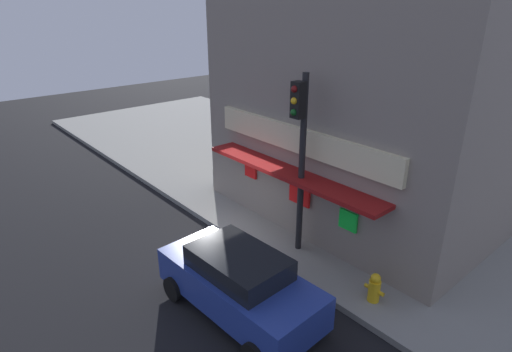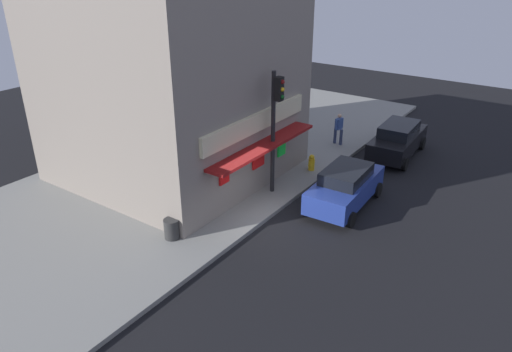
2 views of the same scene
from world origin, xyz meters
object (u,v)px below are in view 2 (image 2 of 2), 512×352
object	(u,v)px
parked_car_blue	(345,186)
trash_can	(172,229)
pedestrian	(339,127)
parked_car_black	(398,139)
traffic_light	(275,118)
potted_plant_by_doorway	(230,187)
fire_hydrant	(312,163)

from	to	relation	value
parked_car_blue	trash_can	bearing A→B (deg)	147.35
trash_can	pedestrian	xyz separation A→B (m)	(11.90, -0.77, 0.56)
pedestrian	parked_car_black	xyz separation A→B (m)	(0.63, -3.02, -0.22)
traffic_light	pedestrian	world-z (taller)	traffic_light
pedestrian	potted_plant_by_doorway	size ratio (longest dim) A/B	1.85
traffic_light	potted_plant_by_doorway	world-z (taller)	traffic_light
fire_hydrant	pedestrian	bearing A→B (deg)	7.19
potted_plant_by_doorway	parked_car_black	world-z (taller)	parked_car_black
fire_hydrant	parked_car_blue	distance (m)	3.35
parked_car_black	trash_can	bearing A→B (deg)	163.17
pedestrian	parked_car_blue	size ratio (longest dim) A/B	0.38
traffic_light	fire_hydrant	bearing A→B (deg)	-4.46
fire_hydrant	traffic_light	bearing A→B (deg)	175.54
potted_plant_by_doorway	trash_can	bearing A→B (deg)	-176.93
parked_car_black	pedestrian	bearing A→B (deg)	101.87
trash_can	traffic_light	bearing A→B (deg)	-11.10
pedestrian	fire_hydrant	bearing A→B (deg)	-172.81
potted_plant_by_doorway	parked_car_blue	xyz separation A→B (m)	(2.38, -4.11, 0.22)
parked_car_blue	parked_car_black	world-z (taller)	parked_car_black
trash_can	parked_car_blue	xyz separation A→B (m)	(6.10, -3.91, 0.32)
pedestrian	potted_plant_by_doorway	world-z (taller)	pedestrian
traffic_light	fire_hydrant	xyz separation A→B (m)	(2.90, -0.23, -2.97)
potted_plant_by_doorway	parked_car_black	bearing A→B (deg)	-24.37
fire_hydrant	trash_can	size ratio (longest dim) A/B	1.04
trash_can	parked_car_blue	world-z (taller)	parked_car_blue
parked_car_blue	traffic_light	bearing A→B (deg)	107.14
trash_can	pedestrian	world-z (taller)	pedestrian
potted_plant_by_doorway	parked_car_black	distance (m)	9.67
traffic_light	parked_car_blue	bearing A→B (deg)	-72.86
traffic_light	pedestrian	xyz separation A→B (m)	(6.68, 0.25, -2.41)
traffic_light	trash_can	distance (m)	6.08
trash_can	potted_plant_by_doorway	world-z (taller)	potted_plant_by_doorway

